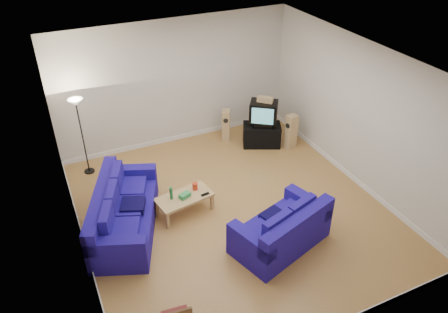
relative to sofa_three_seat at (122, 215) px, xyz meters
name	(u,v)px	position (x,y,z in m)	size (l,w,h in m)	color
room	(233,147)	(2.20, -0.38, 1.19)	(6.01, 6.51, 3.21)	brown
sofa_three_seat	(122,215)	(0.00, 0.00, 0.00)	(1.88, 2.66, 0.94)	navy
sofa_loveseat	(283,232)	(2.59, -1.72, -0.01)	(2.03, 1.51, 0.90)	navy
coffee_table	(184,198)	(1.28, -0.03, 0.01)	(1.22, 0.75, 0.42)	tan
bottle	(171,193)	(1.02, 0.00, 0.20)	(0.06, 0.06, 0.28)	#197233
tissue_box	(185,195)	(1.28, -0.07, 0.11)	(0.23, 0.13, 0.10)	green
red_canister	(195,186)	(1.57, 0.09, 0.14)	(0.11, 0.11, 0.16)	red
remote	(205,194)	(1.68, -0.17, 0.08)	(0.18, 0.06, 0.02)	black
tv_stand	(262,135)	(4.05, 1.69, -0.06)	(0.94, 0.52, 0.58)	black
av_receiver	(263,124)	(4.05, 1.66, 0.28)	(0.44, 0.36, 0.10)	black
television	(264,112)	(4.08, 1.70, 0.59)	(0.84, 0.79, 0.52)	black
centre_speaker	(265,99)	(4.11, 1.70, 0.92)	(0.39, 0.15, 0.14)	tan
speaker_left	(226,125)	(3.33, 2.31, 0.08)	(0.29, 0.32, 0.85)	tan
speaker_right	(291,132)	(4.65, 1.25, 0.11)	(0.32, 0.27, 0.92)	tan
floor_lamp	(78,113)	(-0.25, 2.32, 1.21)	(0.32, 0.32, 1.89)	black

